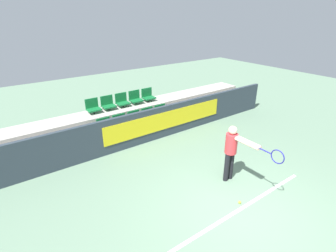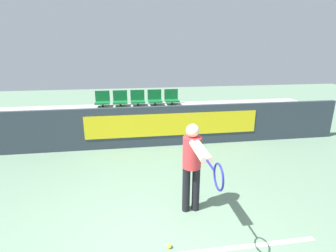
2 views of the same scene
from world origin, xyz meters
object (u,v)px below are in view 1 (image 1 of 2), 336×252
at_px(stadium_chair_2, 135,119).
at_px(stadium_chair_4, 161,112).
at_px(stadium_chair_6, 108,104).
at_px(stadium_chair_8, 135,98).
at_px(tennis_player, 233,149).
at_px(stadium_chair_1, 120,123).
at_px(stadium_chair_9, 148,96).
at_px(stadium_chair_7, 122,101).
at_px(stadium_chair_0, 105,127).
at_px(stadium_chair_3, 149,116).
at_px(stadium_chair_5, 93,107).
at_px(tennis_ball, 240,202).

relative_size(stadium_chair_2, stadium_chair_4, 1.00).
height_order(stadium_chair_6, stadium_chair_8, same).
bearing_deg(stadium_chair_2, tennis_player, -80.25).
relative_size(stadium_chair_1, stadium_chair_6, 1.00).
xyz_separation_m(stadium_chair_8, stadium_chair_9, (0.56, 0.00, 0.00)).
xyz_separation_m(stadium_chair_6, tennis_player, (1.22, -4.76, -0.11)).
bearing_deg(stadium_chair_7, stadium_chair_0, -140.80).
relative_size(stadium_chair_2, stadium_chair_3, 1.00).
xyz_separation_m(stadium_chair_6, stadium_chair_7, (0.56, 0.00, 0.00)).
height_order(stadium_chair_1, stadium_chair_2, same).
bearing_deg(stadium_chair_3, stadium_chair_4, 0.00).
xyz_separation_m(stadium_chair_1, stadium_chair_4, (1.68, 0.00, 0.00)).
bearing_deg(stadium_chair_1, stadium_chair_7, 58.49).
xyz_separation_m(stadium_chair_4, tennis_player, (-0.46, -3.85, 0.32)).
distance_m(stadium_chair_2, stadium_chair_3, 0.56).
height_order(stadium_chair_5, stadium_chair_9, same).
xyz_separation_m(stadium_chair_7, stadium_chair_8, (0.56, 0.00, 0.00)).
relative_size(stadium_chair_1, tennis_player, 0.31).
relative_size(stadium_chair_0, tennis_ball, 7.46).
xyz_separation_m(stadium_chair_0, stadium_chair_6, (0.56, 0.91, 0.42)).
xyz_separation_m(stadium_chair_0, stadium_chair_7, (1.12, 0.91, 0.42)).
bearing_deg(stadium_chair_6, stadium_chair_7, 0.00).
height_order(stadium_chair_2, stadium_chair_4, same).
distance_m(stadium_chair_4, stadium_chair_6, 1.96).
xyz_separation_m(stadium_chair_3, stadium_chair_5, (-1.68, 0.91, 0.42)).
bearing_deg(stadium_chair_2, stadium_chair_6, 121.51).
relative_size(stadium_chair_6, stadium_chair_8, 1.00).
bearing_deg(stadium_chair_4, stadium_chair_7, 140.80).
relative_size(stadium_chair_1, stadium_chair_9, 1.00).
xyz_separation_m(stadium_chair_7, tennis_player, (0.66, -4.76, -0.11)).
bearing_deg(tennis_player, stadium_chair_3, 91.96).
height_order(stadium_chair_1, stadium_chair_6, stadium_chair_6).
relative_size(stadium_chair_6, stadium_chair_9, 1.00).
distance_m(stadium_chair_8, tennis_player, 4.76).
height_order(stadium_chair_6, tennis_ball, stadium_chair_6).
distance_m(stadium_chair_7, tennis_ball, 5.60).
distance_m(stadium_chair_3, stadium_chair_7, 1.15).
bearing_deg(stadium_chair_1, stadium_chair_2, 0.00).
bearing_deg(stadium_chair_6, stadium_chair_0, -121.51).
height_order(stadium_chair_1, stadium_chair_9, stadium_chair_9).
height_order(tennis_player, tennis_ball, tennis_player).
bearing_deg(stadium_chair_3, stadium_chair_5, 151.47).
distance_m(stadium_chair_0, tennis_ball, 4.81).
bearing_deg(stadium_chair_7, stadium_chair_8, 0.00).
height_order(stadium_chair_4, tennis_ball, stadium_chair_4).
height_order(stadium_chair_3, stadium_chair_6, stadium_chair_6).
bearing_deg(stadium_chair_3, stadium_chair_0, 180.00).
xyz_separation_m(stadium_chair_7, stadium_chair_9, (1.12, 0.00, 0.00)).
height_order(stadium_chair_6, stadium_chair_7, same).
xyz_separation_m(stadium_chair_9, tennis_ball, (-0.96, -5.51, -1.02)).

